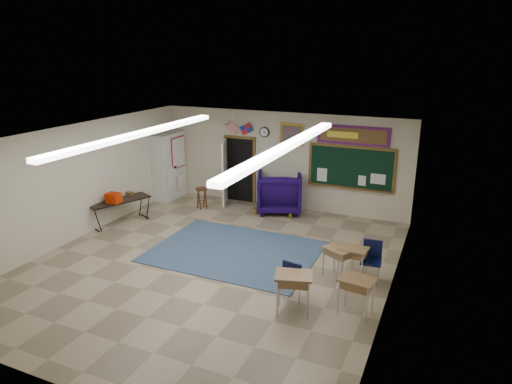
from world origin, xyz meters
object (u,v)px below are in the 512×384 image
at_px(wingback_armchair, 279,192).
at_px(folding_table, 120,211).
at_px(student_desk_front_left, 338,261).
at_px(wooden_stool, 202,198).
at_px(student_desk_front_right, 353,261).

height_order(wingback_armchair, folding_table, wingback_armchair).
bearing_deg(student_desk_front_left, folding_table, -159.87).
relative_size(student_desk_front_left, wooden_stool, 1.11).
distance_m(wingback_armchair, student_desk_front_right, 4.60).
xyz_separation_m(student_desk_front_left, wooden_stool, (-5.04, 2.82, -0.06)).
distance_m(wingback_armchair, student_desk_front_left, 4.50).
xyz_separation_m(student_desk_front_left, folding_table, (-6.52, 0.73, -0.01)).
height_order(student_desk_front_right, folding_table, folding_table).
bearing_deg(student_desk_front_left, wingback_armchair, 153.95).
height_order(wingback_armchair, student_desk_front_right, wingback_armchair).
bearing_deg(wingback_armchair, student_desk_front_right, 110.14).
bearing_deg(folding_table, student_desk_front_left, 17.08).
bearing_deg(student_desk_front_left, wooden_stool, 177.31).
bearing_deg(wooden_stool, student_desk_front_right, -26.90).
height_order(wingback_armchair, student_desk_front_left, wingback_armchair).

